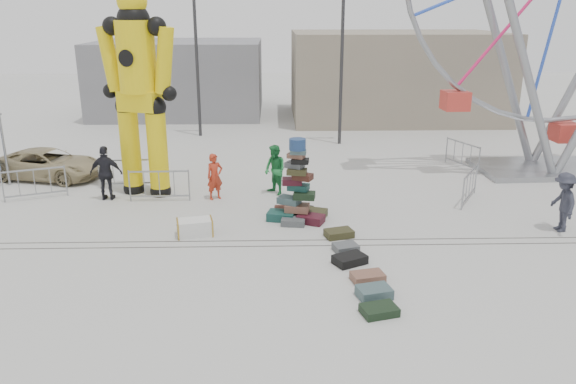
{
  "coord_description": "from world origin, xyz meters",
  "views": [
    {
      "loc": [
        -0.2,
        -13.69,
        6.24
      ],
      "look_at": [
        0.2,
        1.45,
        1.3
      ],
      "focal_mm": 35.0,
      "sensor_mm": 36.0,
      "label": 1
    }
  ],
  "objects_px": {
    "pedestrian_black": "(106,173)",
    "barricade_dummy_b": "(127,173)",
    "barricade_wheel_front": "(470,186)",
    "parked_suv": "(49,164)",
    "pedestrian_grey": "(563,202)",
    "barricade_dummy_a": "(35,184)",
    "lamp_post_right": "(344,49)",
    "pedestrian_green": "(275,170)",
    "crash_test_dummy": "(139,86)",
    "lamp_post_left": "(198,47)",
    "pedestrian_red": "(215,177)",
    "steamer_trunk": "(195,228)",
    "barricade_dummy_c": "(159,186)",
    "suitcase_tower": "(297,197)",
    "barricade_wheel_back": "(462,155)"
  },
  "relations": [
    {
      "from": "barricade_wheel_back",
      "to": "parked_suv",
      "type": "xyz_separation_m",
      "value": [
        -16.41,
        -1.1,
        0.02
      ]
    },
    {
      "from": "steamer_trunk",
      "to": "barricade_dummy_a",
      "type": "height_order",
      "value": "barricade_dummy_a"
    },
    {
      "from": "barricade_wheel_back",
      "to": "suitcase_tower",
      "type": "bearing_deg",
      "value": -72.5
    },
    {
      "from": "barricade_dummy_c",
      "to": "lamp_post_right",
      "type": "bearing_deg",
      "value": 48.55
    },
    {
      "from": "lamp_post_right",
      "to": "crash_test_dummy",
      "type": "bearing_deg",
      "value": -135.79
    },
    {
      "from": "barricade_dummy_c",
      "to": "parked_suv",
      "type": "height_order",
      "value": "parked_suv"
    },
    {
      "from": "barricade_wheel_front",
      "to": "pedestrian_black",
      "type": "distance_m",
      "value": 12.35
    },
    {
      "from": "crash_test_dummy",
      "to": "barricade_wheel_back",
      "type": "bearing_deg",
      "value": 32.18
    },
    {
      "from": "lamp_post_left",
      "to": "barricade_wheel_front",
      "type": "relative_size",
      "value": 4.0
    },
    {
      "from": "crash_test_dummy",
      "to": "pedestrian_red",
      "type": "bearing_deg",
      "value": 3.14
    },
    {
      "from": "lamp_post_right",
      "to": "pedestrian_black",
      "type": "relative_size",
      "value": 4.26
    },
    {
      "from": "barricade_wheel_back",
      "to": "pedestrian_green",
      "type": "bearing_deg",
      "value": -89.08
    },
    {
      "from": "pedestrian_black",
      "to": "suitcase_tower",
      "type": "bearing_deg",
      "value": 164.01
    },
    {
      "from": "pedestrian_grey",
      "to": "parked_suv",
      "type": "xyz_separation_m",
      "value": [
        -17.11,
        5.82,
        -0.31
      ]
    },
    {
      "from": "steamer_trunk",
      "to": "barricade_dummy_b",
      "type": "distance_m",
      "value": 5.53
    },
    {
      "from": "barricade_wheel_front",
      "to": "barricade_dummy_a",
      "type": "bearing_deg",
      "value": 118.12
    },
    {
      "from": "pedestrian_green",
      "to": "parked_suv",
      "type": "bearing_deg",
      "value": -140.85
    },
    {
      "from": "lamp_post_right",
      "to": "parked_suv",
      "type": "relative_size",
      "value": 1.94
    },
    {
      "from": "pedestrian_green",
      "to": "pedestrian_red",
      "type": "bearing_deg",
      "value": -113.63
    },
    {
      "from": "steamer_trunk",
      "to": "pedestrian_red",
      "type": "xyz_separation_m",
      "value": [
        0.28,
        3.28,
        0.56
      ]
    },
    {
      "from": "pedestrian_green",
      "to": "crash_test_dummy",
      "type": "bearing_deg",
      "value": -129.23
    },
    {
      "from": "lamp_post_left",
      "to": "suitcase_tower",
      "type": "distance_m",
      "value": 13.59
    },
    {
      "from": "crash_test_dummy",
      "to": "parked_suv",
      "type": "bearing_deg",
      "value": 172.85
    },
    {
      "from": "steamer_trunk",
      "to": "suitcase_tower",
      "type": "bearing_deg",
      "value": 10.45
    },
    {
      "from": "pedestrian_black",
      "to": "barricade_dummy_b",
      "type": "bearing_deg",
      "value": -103.77
    },
    {
      "from": "lamp_post_right",
      "to": "steamer_trunk",
      "type": "height_order",
      "value": "lamp_post_right"
    },
    {
      "from": "barricade_dummy_c",
      "to": "pedestrian_green",
      "type": "height_order",
      "value": "pedestrian_green"
    },
    {
      "from": "barricade_wheel_front",
      "to": "pedestrian_black",
      "type": "relative_size",
      "value": 1.06
    },
    {
      "from": "pedestrian_black",
      "to": "crash_test_dummy",
      "type": "bearing_deg",
      "value": -150.12
    },
    {
      "from": "barricade_dummy_c",
      "to": "pedestrian_black",
      "type": "height_order",
      "value": "pedestrian_black"
    },
    {
      "from": "lamp_post_right",
      "to": "barricade_wheel_front",
      "type": "height_order",
      "value": "lamp_post_right"
    },
    {
      "from": "lamp_post_right",
      "to": "pedestrian_green",
      "type": "bearing_deg",
      "value": -112.75
    },
    {
      "from": "lamp_post_left",
      "to": "pedestrian_black",
      "type": "relative_size",
      "value": 4.26
    },
    {
      "from": "barricade_wheel_front",
      "to": "pedestrian_red",
      "type": "distance_m",
      "value": 8.67
    },
    {
      "from": "crash_test_dummy",
      "to": "steamer_trunk",
      "type": "relative_size",
      "value": 7.1
    },
    {
      "from": "pedestrian_grey",
      "to": "pedestrian_black",
      "type": "bearing_deg",
      "value": -101.84
    },
    {
      "from": "suitcase_tower",
      "to": "steamer_trunk",
      "type": "bearing_deg",
      "value": -141.1
    },
    {
      "from": "barricade_dummy_a",
      "to": "barricade_dummy_b",
      "type": "height_order",
      "value": "same"
    },
    {
      "from": "barricade_wheel_front",
      "to": "crash_test_dummy",
      "type": "bearing_deg",
      "value": 114.65
    },
    {
      "from": "steamer_trunk",
      "to": "pedestrian_black",
      "type": "xyz_separation_m",
      "value": [
        -3.41,
        3.31,
        0.7
      ]
    },
    {
      "from": "suitcase_tower",
      "to": "steamer_trunk",
      "type": "height_order",
      "value": "suitcase_tower"
    },
    {
      "from": "barricade_dummy_c",
      "to": "crash_test_dummy",
      "type": "bearing_deg",
      "value": 124.85
    },
    {
      "from": "pedestrian_green",
      "to": "pedestrian_black",
      "type": "bearing_deg",
      "value": -122.44
    },
    {
      "from": "lamp_post_left",
      "to": "pedestrian_red",
      "type": "xyz_separation_m",
      "value": [
        1.68,
        -10.26,
        -3.68
      ]
    },
    {
      "from": "suitcase_tower",
      "to": "pedestrian_black",
      "type": "bearing_deg",
      "value": 178.67
    },
    {
      "from": "pedestrian_green",
      "to": "barricade_wheel_back",
      "type": "bearing_deg",
      "value": 75.75
    },
    {
      "from": "lamp_post_right",
      "to": "pedestrian_grey",
      "type": "relative_size",
      "value": 4.51
    },
    {
      "from": "barricade_wheel_front",
      "to": "parked_suv",
      "type": "xyz_separation_m",
      "value": [
        -15.3,
        3.11,
        0.02
      ]
    },
    {
      "from": "pedestrian_grey",
      "to": "suitcase_tower",
      "type": "bearing_deg",
      "value": -97.5
    },
    {
      "from": "barricade_dummy_c",
      "to": "barricade_wheel_front",
      "type": "xyz_separation_m",
      "value": [
        10.52,
        -0.29,
        0.0
      ]
    }
  ]
}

